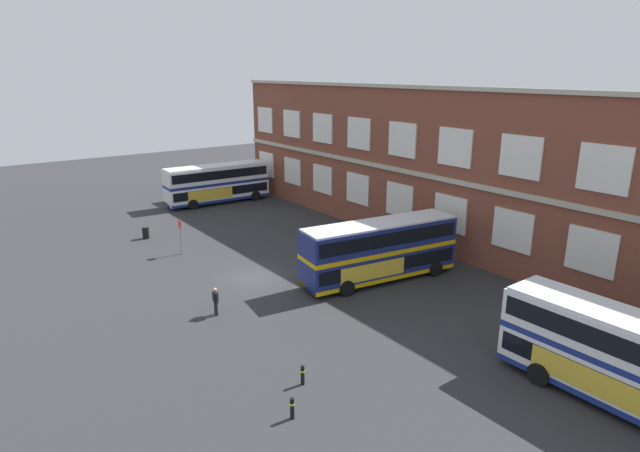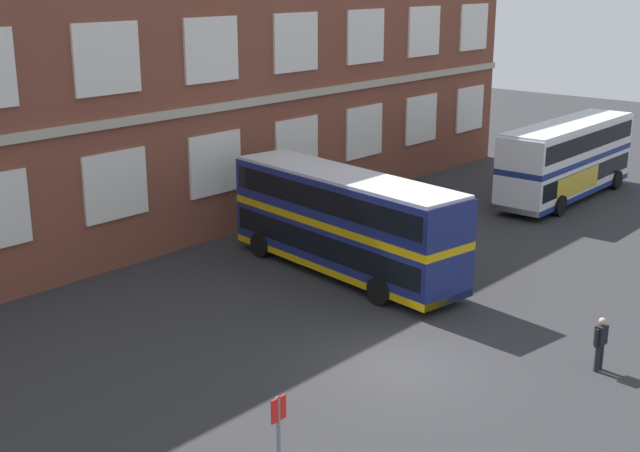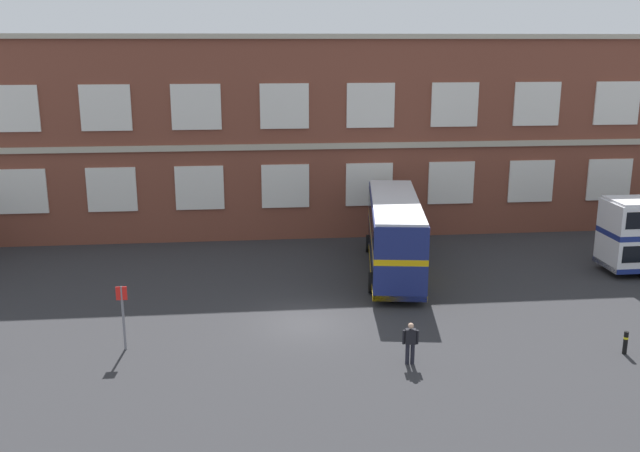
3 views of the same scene
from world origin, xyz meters
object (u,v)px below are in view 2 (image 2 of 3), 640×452
(waiting_passenger, at_px, (600,342))
(bus_stand_flag, at_px, (279,441))
(double_decker_far, at_px, (567,159))
(double_decker_middle, at_px, (345,222))

(waiting_passenger, height_order, bus_stand_flag, bus_stand_flag)
(double_decker_far, xyz_separation_m, bus_stand_flag, (-29.71, -7.42, -0.51))
(waiting_passenger, relative_size, bus_stand_flag, 0.63)
(double_decker_middle, bearing_deg, double_decker_far, -4.50)
(waiting_passenger, bearing_deg, double_decker_middle, 81.54)
(double_decker_far, bearing_deg, waiting_passenger, -151.66)
(double_decker_middle, distance_m, waiting_passenger, 11.46)
(double_decker_far, height_order, waiting_passenger, double_decker_far)
(waiting_passenger, distance_m, bus_stand_flag, 11.55)
(double_decker_middle, xyz_separation_m, bus_stand_flag, (-12.93, -8.74, -0.51))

